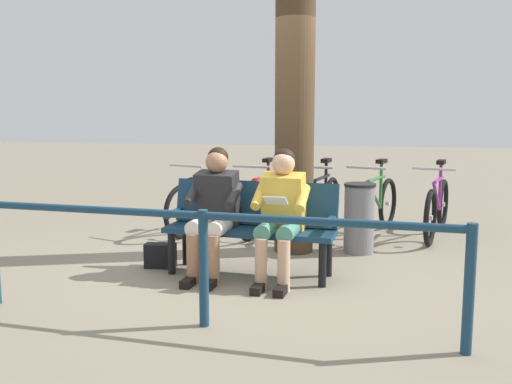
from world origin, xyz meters
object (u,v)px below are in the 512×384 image
Objects in this scene: bicycle_silver at (322,205)px; bicycle_black at (206,203)px; bicycle_orange at (376,207)px; bicycle_blue at (263,204)px; person_reading at (281,209)px; handbag at (160,256)px; person_companion at (214,205)px; litter_bin at (359,218)px; tree_trunk at (295,81)px; bicycle_red at (437,208)px; bench at (252,221)px.

bicycle_silver is 1.48m from bicycle_black.
bicycle_orange and bicycle_blue have the same top height.
person_reading is 1.36m from handbag.
bicycle_blue is 0.74m from bicycle_black.
bicycle_black is (0.65, -1.88, -0.30)m from person_companion.
bicycle_orange is 0.97× the size of bicycle_blue.
litter_bin is at bearing -114.90° from person_reading.
bicycle_silver is 0.74m from bicycle_blue.
bicycle_orange is 1.00× the size of bicycle_black.
tree_trunk is at bearing 75.44° from bicycle_black.
bicycle_silver is (0.67, 0.04, 0.00)m from bicycle_orange.
bicycle_orange is (-1.49, -2.07, -0.30)m from person_companion.
bicycle_orange is at bearing -121.17° from person_companion.
bicycle_silver is 1.00× the size of bicycle_blue.
person_companion is 0.32× the size of tree_trunk.
bicycle_black is at bearing -51.87° from person_reading.
person_companion is 2.21m from bicycle_silver.
person_companion is 0.74× the size of bicycle_orange.
bicycle_orange is 0.97× the size of bicycle_silver.
bicycle_silver is at bearing -69.16° from bicycle_orange.
litter_bin is 0.46× the size of bicycle_blue.
person_reading is at bearing 171.67° from handbag.
litter_bin is 1.32m from bicycle_red.
bicycle_silver and bicycle_blue have the same top height.
tree_trunk reaches higher than handbag.
tree_trunk reaches higher than person_companion.
bicycle_orange is at bearing 113.36° from bicycle_black.
litter_bin is at bearing 38.64° from bicycle_silver.
person_reading reaches higher than litter_bin.
bicycle_red and bicycle_blue have the same top height.
handbag is 0.39× the size of litter_bin.
litter_bin is 0.95m from bicycle_orange.
person_reading is at bearing 5.14° from bicycle_silver.
person_reading is at bearing 152.91° from bench.
person_reading reaches higher than bicycle_red.
litter_bin is at bearing -175.02° from tree_trunk.
bicycle_red is 0.99× the size of bicycle_silver.
bicycle_red is 0.73m from bicycle_orange.
litter_bin is (-0.98, -1.00, -0.12)m from bench.
litter_bin is at bearing 87.47° from bicycle_black.
bench is 0.39m from person_reading.
bicycle_black is (2.13, 0.19, 0.00)m from bicycle_orange.
handbag is at bearing -26.45° from bicycle_silver.
handbag is at bearing 5.02° from bench.
bicycle_blue reaches higher than bench.
bicycle_blue is (0.55, -2.00, -0.31)m from person_reading.
handbag is at bearing -11.42° from bicycle_blue.
bicycle_silver is at bearing -99.99° from bench.
bicycle_red is at bearing -129.40° from bench.
bicycle_black reaches higher than bench.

